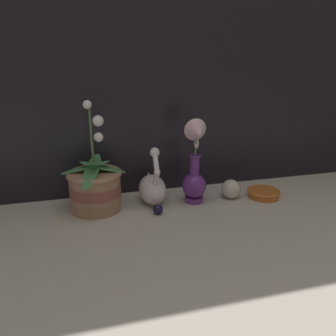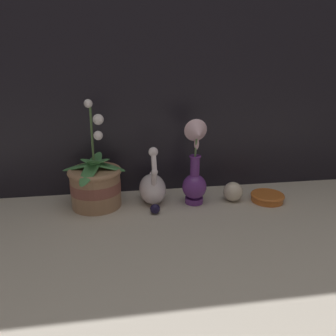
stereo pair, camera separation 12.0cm
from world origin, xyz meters
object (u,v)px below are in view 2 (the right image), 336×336
swan_figurine (152,187)px  glass_sphere (233,192)px  amber_dish (267,197)px  orchid_potted_plant (96,183)px  blue_vase (195,172)px

swan_figurine → glass_sphere: 0.31m
swan_figurine → glass_sphere: size_ratio=3.07×
swan_figurine → glass_sphere: bearing=-6.6°
amber_dish → swan_figurine: bearing=172.3°
orchid_potted_plant → blue_vase: (0.36, -0.04, 0.04)m
swan_figurine → glass_sphere: swan_figurine is taller
orchid_potted_plant → glass_sphere: 0.52m
glass_sphere → blue_vase: bearing=-178.9°
glass_sphere → amber_dish: 0.13m
swan_figurine → blue_vase: size_ratio=0.72×
orchid_potted_plant → amber_dish: orchid_potted_plant is taller
orchid_potted_plant → glass_sphere: bearing=-3.6°
orchid_potted_plant → amber_dish: size_ratio=3.06×
orchid_potted_plant → amber_dish: 0.65m
glass_sphere → amber_dish: bearing=-10.3°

